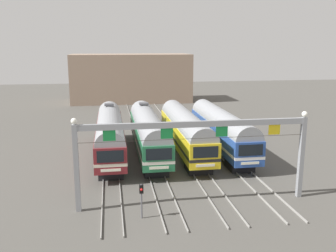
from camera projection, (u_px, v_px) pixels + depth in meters
The scene contains 9 objects.
ground_plane at pixel (167, 154), 41.67m from camera, with size 160.00×160.00×0.00m, color #4C4944.
track_bed at pixel (150, 122), 58.06m from camera, with size 13.98×70.00×0.15m.
commuter_train_maroon at pixel (110, 132), 40.15m from camera, with size 2.88×18.06×5.05m.
commuter_train_green at pixel (148, 131), 40.78m from camera, with size 2.88×18.06×5.05m.
commuter_train_yellow at pixel (185, 130), 41.41m from camera, with size 2.88×18.06×4.77m.
commuter_train_blue at pixel (221, 128), 42.04m from camera, with size 2.88×18.06×4.77m.
catenary_gantry at pixel (194, 139), 27.55m from camera, with size 17.72×0.44×6.97m.
yard_signal_mast at pixel (141, 194), 25.81m from camera, with size 0.28×0.35×2.54m.
maintenance_building at pixel (131, 78), 79.14m from camera, with size 24.85×10.00×9.99m, color gray.
Camera 1 is at (-6.08, -39.57, 11.98)m, focal length 39.74 mm.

